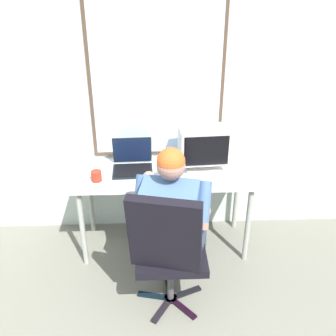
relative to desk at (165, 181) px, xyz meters
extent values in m
cube|color=#B6C3B8|center=(0.06, 0.36, 0.71)|extent=(5.84, 0.06, 2.75)
cube|color=#4C3828|center=(-0.05, 0.32, 0.78)|extent=(1.14, 0.01, 1.35)
cube|color=silver|center=(-0.05, 0.32, 0.78)|extent=(1.08, 0.02, 1.29)
cylinder|color=#969B91|center=(-0.69, -0.24, -0.30)|extent=(0.04, 0.04, 0.72)
cylinder|color=#969B91|center=(0.69, -0.24, -0.30)|extent=(0.04, 0.04, 0.72)
cylinder|color=#969B91|center=(-0.69, 0.24, -0.30)|extent=(0.04, 0.04, 0.72)
cylinder|color=#969B91|center=(0.69, 0.24, -0.30)|extent=(0.04, 0.04, 0.72)
cube|color=silver|center=(0.00, 0.00, 0.07)|extent=(1.50, 0.60, 0.03)
cube|color=black|center=(-0.11, -0.65, -0.65)|extent=(0.26, 0.10, 0.02)
cube|color=black|center=(-0.05, -0.79, -0.65)|extent=(0.17, 0.25, 0.02)
cube|color=black|center=(0.11, -0.78, -0.65)|extent=(0.20, 0.23, 0.02)
cube|color=black|center=(0.14, -0.63, -0.65)|extent=(0.26, 0.14, 0.02)
cube|color=black|center=(0.01, -0.55, -0.65)|extent=(0.07, 0.26, 0.02)
cylinder|color=black|center=(0.02, -0.68, -0.65)|extent=(0.10, 0.10, 0.02)
cylinder|color=#3F3F44|center=(0.02, -0.68, -0.43)|extent=(0.05, 0.05, 0.43)
cube|color=black|center=(0.02, -0.68, -0.20)|extent=(0.50, 0.50, 0.06)
cube|color=black|center=(-0.03, -0.89, 0.12)|extent=(0.49, 0.26, 0.57)
cylinder|color=#303A4E|center=(0.23, -0.46, -0.17)|extent=(0.26, 0.50, 0.15)
cylinder|color=#303A4E|center=(0.29, -0.22, -0.42)|extent=(0.12, 0.12, 0.50)
cube|color=black|center=(0.30, -0.16, -0.62)|extent=(0.15, 0.26, 0.08)
cylinder|color=#303A4E|center=(-0.08, -0.38, -0.17)|extent=(0.26, 0.50, 0.15)
cylinder|color=#303A4E|center=(-0.03, -0.15, -0.42)|extent=(0.12, 0.12, 0.50)
cube|color=black|center=(-0.01, -0.09, -0.62)|extent=(0.15, 0.26, 0.08)
cube|color=#415E8A|center=(0.02, -0.65, 0.10)|extent=(0.45, 0.41, 0.56)
sphere|color=#A17363|center=(0.02, -0.65, 0.48)|extent=(0.19, 0.19, 0.19)
sphere|color=#D95321|center=(0.02, -0.65, 0.51)|extent=(0.19, 0.19, 0.19)
cylinder|color=#415E8A|center=(0.25, -0.65, 0.21)|extent=(0.14, 0.23, 0.29)
cylinder|color=#A17363|center=(0.27, -0.57, 0.07)|extent=(0.11, 0.15, 0.27)
sphere|color=#A17363|center=(0.28, -0.53, 0.04)|extent=(0.09, 0.09, 0.09)
cylinder|color=#415E8A|center=(-0.18, -0.55, 0.21)|extent=(0.13, 0.21, 0.29)
cylinder|color=#A17363|center=(-0.15, -0.42, 0.16)|extent=(0.12, 0.20, 0.27)
sphere|color=#A17363|center=(-0.13, -0.33, 0.23)|extent=(0.09, 0.09, 0.09)
cube|color=beige|center=(0.33, 0.06, 0.10)|extent=(0.31, 0.25, 0.02)
cylinder|color=beige|center=(0.33, 0.06, 0.14)|extent=(0.04, 0.04, 0.06)
cube|color=beige|center=(0.33, 0.06, 0.31)|extent=(0.42, 0.27, 0.29)
cube|color=black|center=(0.33, -0.07, 0.31)|extent=(0.36, 0.03, 0.25)
cube|color=black|center=(-0.27, 0.02, 0.09)|extent=(0.34, 0.27, 0.02)
cube|color=black|center=(-0.27, 0.02, 0.10)|extent=(0.31, 0.24, 0.00)
cube|color=black|center=(-0.27, 0.17, 0.22)|extent=(0.33, 0.07, 0.24)
cube|color=#0F1933|center=(-0.27, 0.16, 0.22)|extent=(0.31, 0.06, 0.22)
cylinder|color=silver|center=(-0.01, -0.13, 0.09)|extent=(0.07, 0.07, 0.00)
cylinder|color=silver|center=(-0.01, -0.13, 0.13)|extent=(0.01, 0.01, 0.07)
cylinder|color=silver|center=(-0.01, -0.13, 0.19)|extent=(0.09, 0.09, 0.06)
cylinder|color=#540B0E|center=(-0.01, -0.13, 0.18)|extent=(0.08, 0.08, 0.03)
cylinder|color=#A12816|center=(-0.55, -0.12, 0.13)|extent=(0.08, 0.08, 0.09)
camera|label=1|loc=(-0.09, -2.87, 1.63)|focal=41.59mm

